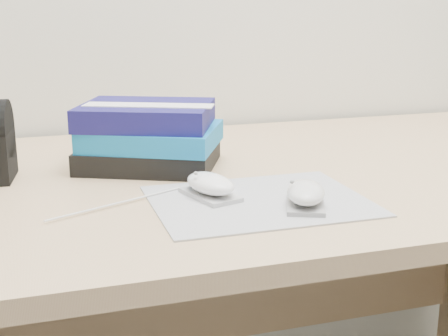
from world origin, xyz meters
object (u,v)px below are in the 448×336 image
object	(u,v)px
desk	(222,278)
book_stack	(149,136)
mouse_front	(306,194)
mouse_rear	(210,185)

from	to	relation	value
desk	book_stack	xyz separation A→B (m)	(-0.13, 0.01, 0.29)
desk	book_stack	size ratio (longest dim) A/B	5.50
desk	mouse_front	bearing A→B (deg)	-83.03
mouse_front	desk	bearing A→B (deg)	96.97
desk	mouse_rear	bearing A→B (deg)	-111.97
desk	mouse_front	xyz separation A→B (m)	(0.04, -0.29, 0.25)
book_stack	mouse_front	bearing A→B (deg)	-60.76
mouse_rear	mouse_front	xyz separation A→B (m)	(0.12, -0.08, -0.00)
mouse_rear	book_stack	xyz separation A→B (m)	(-0.05, 0.22, 0.04)
desk	mouse_rear	xyz separation A→B (m)	(-0.08, -0.21, 0.26)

